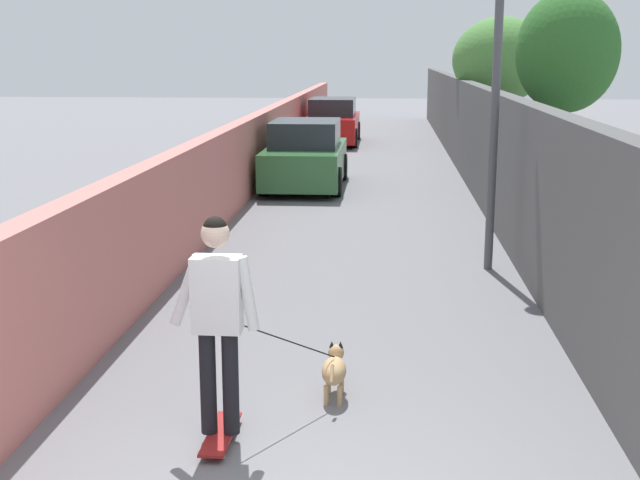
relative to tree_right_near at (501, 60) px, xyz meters
name	(u,v)px	position (x,y,z in m)	size (l,w,h in m)	color
ground_plane	(364,193)	(-5.00, 3.54, -2.86)	(80.00, 80.00, 0.00)	slate
wall_left	(235,166)	(-7.00, 6.06, -2.02)	(48.00, 0.30, 1.67)	#CC726B
fence_right	(492,151)	(-7.00, 1.01, -1.69)	(48.00, 0.30, 2.35)	#4C4C4C
tree_right_near	(501,60)	(0.00, 0.00, 0.00)	(2.63, 2.63, 4.00)	#473523
tree_right_mid	(567,53)	(-6.00, -0.52, 0.18)	(2.04, 2.04, 4.28)	brown
lamp_post	(497,65)	(-11.62, 1.56, 0.02)	(0.36, 0.36, 4.20)	#4C4C51
skateboard	(221,434)	(-17.38, 4.34, -2.79)	(0.80, 0.20, 0.08)	maroon
person_skateboarder	(217,309)	(-17.38, 4.34, -1.74)	(0.22, 0.71, 1.76)	black
dog	(334,369)	(-16.42, 3.49, -2.58)	(1.29, 0.97, 1.06)	tan
car_near	(305,157)	(-4.33, 4.91, -2.14)	(3.97, 1.80, 1.54)	#336B38
car_far	(333,122)	(5.41, 4.91, -2.14)	(4.39, 1.80, 1.54)	#B71414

